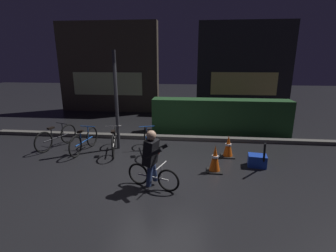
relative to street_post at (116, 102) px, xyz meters
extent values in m
plane|color=black|center=(1.35, -1.20, -1.42)|extent=(40.00, 40.00, 0.00)
cube|color=#56544F|center=(1.35, 1.00, -1.36)|extent=(12.00, 0.24, 0.12)
cube|color=#214723|center=(3.15, 1.90, -0.81)|extent=(4.80, 0.70, 1.23)
cube|color=#42382D|center=(-2.02, 5.30, 0.73)|extent=(4.91, 0.50, 4.30)
cube|color=#BFCC8C|center=(-2.02, 5.03, -0.02)|extent=(3.44, 0.04, 1.10)
cube|color=#262328|center=(4.61, 6.00, 0.75)|extent=(4.54, 0.50, 4.33)
cube|color=#F2D172|center=(4.61, 5.73, -0.02)|extent=(3.18, 0.04, 1.10)
cylinder|color=#2D2D33|center=(0.00, 0.00, 0.00)|extent=(0.10, 0.10, 2.84)
torus|color=black|center=(-1.72, 0.30, -1.11)|extent=(0.25, 0.59, 0.61)
torus|color=black|center=(-2.02, -0.56, -1.11)|extent=(0.25, 0.59, 0.61)
cylinder|color=black|center=(-1.87, -0.13, -1.11)|extent=(0.34, 0.87, 0.04)
cylinder|color=black|center=(-1.92, -0.28, -0.94)|extent=(0.03, 0.03, 0.34)
cube|color=black|center=(-1.92, -0.28, -0.77)|extent=(0.16, 0.22, 0.05)
cylinder|color=black|center=(-1.79, 0.11, -0.92)|extent=(0.03, 0.03, 0.38)
cylinder|color=black|center=(-1.79, 0.11, -0.73)|extent=(0.44, 0.18, 0.02)
torus|color=black|center=(-0.86, 0.10, -1.12)|extent=(0.11, 0.61, 0.61)
torus|color=black|center=(-0.96, -0.79, -1.12)|extent=(0.11, 0.61, 0.61)
cylinder|color=#19479E|center=(-0.91, -0.35, -1.12)|extent=(0.14, 0.90, 0.04)
cylinder|color=#19479E|center=(-0.93, -0.50, -0.95)|extent=(0.03, 0.03, 0.34)
cube|color=black|center=(-0.93, -0.50, -0.78)|extent=(0.12, 0.21, 0.05)
cylinder|color=#19479E|center=(-0.88, -0.10, -0.93)|extent=(0.03, 0.03, 0.38)
cylinder|color=#19479E|center=(-0.88, -0.10, -0.74)|extent=(0.46, 0.08, 0.02)
torus|color=black|center=(-0.16, 0.13, -1.11)|extent=(0.21, 0.61, 0.63)
torus|color=black|center=(0.08, -0.76, -1.11)|extent=(0.21, 0.61, 0.63)
cylinder|color=silver|center=(-0.04, -0.31, -1.11)|extent=(0.28, 0.91, 0.04)
cylinder|color=silver|center=(0.00, -0.47, -0.93)|extent=(0.03, 0.03, 0.35)
cube|color=black|center=(0.00, -0.47, -0.76)|extent=(0.15, 0.22, 0.05)
cylinder|color=silver|center=(-0.11, -0.07, -0.91)|extent=(0.03, 0.03, 0.39)
cylinder|color=silver|center=(-0.11, -0.07, -0.71)|extent=(0.45, 0.14, 0.02)
torus|color=black|center=(0.79, 0.21, -1.11)|extent=(0.24, 0.60, 0.62)
torus|color=black|center=(1.09, -0.66, -1.11)|extent=(0.24, 0.60, 0.62)
cylinder|color=#19479E|center=(0.94, -0.22, -1.11)|extent=(0.33, 0.88, 0.04)
cylinder|color=#19479E|center=(1.00, -0.38, -0.94)|extent=(0.03, 0.03, 0.34)
cube|color=black|center=(1.00, -0.38, -0.77)|extent=(0.16, 0.22, 0.05)
cylinder|color=#19479E|center=(0.86, 0.01, -0.92)|extent=(0.03, 0.03, 0.39)
cylinder|color=#19479E|center=(0.86, 0.01, -0.72)|extent=(0.44, 0.17, 0.02)
cube|color=black|center=(2.74, -1.30, -1.40)|extent=(0.36, 0.36, 0.03)
cone|color=#EA560F|center=(2.74, -1.30, -1.07)|extent=(0.26, 0.26, 0.63)
cylinder|color=white|center=(2.74, -1.30, -1.04)|extent=(0.16, 0.16, 0.05)
cube|color=black|center=(3.17, -0.33, -1.40)|extent=(0.36, 0.36, 0.03)
cone|color=#EA560F|center=(3.17, -0.33, -1.10)|extent=(0.26, 0.26, 0.58)
cylinder|color=white|center=(3.17, -0.33, -1.07)|extent=(0.16, 0.16, 0.05)
cube|color=#193DB7|center=(3.82, -0.90, -1.27)|extent=(0.48, 0.38, 0.30)
torus|color=black|center=(1.74, -2.33, -1.18)|extent=(0.47, 0.20, 0.48)
torus|color=black|center=(1.07, -2.11, -1.18)|extent=(0.47, 0.20, 0.48)
cylinder|color=silver|center=(1.41, -2.22, -1.18)|extent=(0.68, 0.26, 0.04)
cylinder|color=silver|center=(1.29, -2.18, -1.04)|extent=(0.03, 0.03, 0.26)
cube|color=black|center=(1.29, -2.18, -0.91)|extent=(0.22, 0.16, 0.05)
cylinder|color=silver|center=(1.59, -2.28, -1.03)|extent=(0.03, 0.03, 0.30)
cylinder|color=silver|center=(1.59, -2.28, -0.88)|extent=(0.17, 0.44, 0.02)
cylinder|color=navy|center=(1.42, -2.12, -1.12)|extent=(0.17, 0.23, 0.42)
cylinder|color=navy|center=(1.35, -2.31, -1.12)|extent=(0.17, 0.23, 0.42)
cube|color=black|center=(1.37, -2.21, -0.63)|extent=(0.35, 0.39, 0.54)
sphere|color=tan|center=(1.39, -2.21, -0.27)|extent=(0.20, 0.20, 0.20)
cylinder|color=black|center=(1.54, -2.12, -0.58)|extent=(0.40, 0.20, 0.29)
cylinder|color=black|center=(1.45, -2.39, -0.58)|extent=(0.40, 0.20, 0.29)
ellipsoid|color=maroon|center=(1.37, -2.00, -0.68)|extent=(0.35, 0.25, 0.24)
cylinder|color=black|center=(3.90, -1.15, -1.03)|extent=(0.19, 0.44, 0.77)
camera|label=1|loc=(2.20, -6.83, 1.21)|focal=26.52mm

